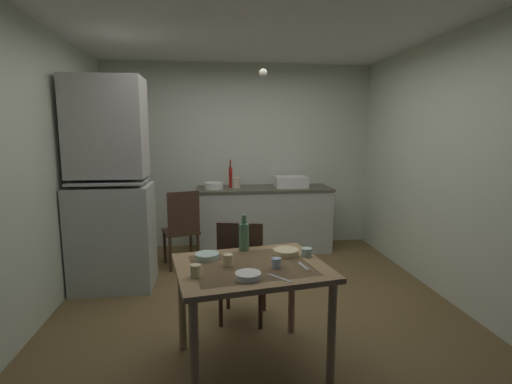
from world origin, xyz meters
TOP-DOWN VIEW (x-y plane):
  - ground_plane at (0.00, 0.00)m, footprint 4.99×4.99m
  - wall_back at (0.00, 2.04)m, footprint 3.88×0.10m
  - wall_left at (-1.94, 0.00)m, footprint 0.10×4.09m
  - wall_right at (1.94, 0.00)m, footprint 0.10×4.09m
  - ceiling_slab at (0.00, 0.00)m, footprint 3.88×4.09m
  - hutch_cabinet at (-1.46, 0.58)m, footprint 0.82×0.59m
  - counter_cabinet at (0.31, 1.67)m, footprint 1.85×0.64m
  - sink_basin at (0.69, 1.67)m, footprint 0.44×0.34m
  - hand_pump at (-0.15, 1.72)m, footprint 0.05×0.27m
  - mixing_bowl_counter at (-0.38, 1.62)m, footprint 0.26×0.26m
  - stoneware_crock at (-0.07, 1.69)m, footprint 0.12×0.12m
  - dining_table at (-0.15, -1.02)m, footprint 1.13×0.97m
  - chair_far_side at (-0.17, -0.38)m, footprint 0.48×0.48m
  - chair_by_counter at (-0.78, 1.08)m, footprint 0.50×0.50m
  - serving_bowl_wide at (0.13, -0.82)m, footprint 0.19×0.19m
  - soup_bowl_small at (-0.45, -0.85)m, footprint 0.17×0.17m
  - sauce_dish at (-0.20, -1.26)m, footprint 0.16×0.16m
  - teacup_cream at (-0.31, -1.00)m, footprint 0.07×0.07m
  - mug_tall at (-0.52, -1.19)m, footprint 0.07×0.07m
  - teacup_mint at (0.01, -1.09)m, footprint 0.07×0.07m
  - mug_dark at (0.27, -0.88)m, footprint 0.08×0.08m
  - glass_bottle at (-0.17, -0.67)m, footprint 0.08×0.08m
  - table_knife at (-0.00, -1.28)m, footprint 0.13×0.16m
  - teaspoon_near_bowl at (0.20, -1.09)m, footprint 0.05×0.16m
  - pendant_bulb at (0.12, 0.40)m, footprint 0.08×0.08m

SIDE VIEW (x-z plane):
  - ground_plane at x=0.00m, z-range 0.00..0.00m
  - counter_cabinet at x=0.31m, z-range 0.00..0.89m
  - chair_far_side at x=-0.17m, z-range 0.02..0.94m
  - chair_by_counter at x=-0.78m, z-range 0.02..0.98m
  - dining_table at x=-0.15m, z-range 0.27..1.02m
  - table_knife at x=0.00m, z-range 0.75..0.75m
  - teaspoon_near_bowl at x=0.20m, z-range 0.75..0.75m
  - sauce_dish at x=-0.20m, z-range 0.75..0.79m
  - soup_bowl_small at x=-0.45m, z-range 0.75..0.79m
  - serving_bowl_wide at x=0.13m, z-range 0.75..0.79m
  - mug_dark at x=0.27m, z-range 0.75..0.81m
  - teacup_mint at x=0.01m, z-range 0.75..0.81m
  - teacup_cream at x=-0.31m, z-range 0.75..0.83m
  - mug_tall at x=-0.52m, z-range 0.75..0.83m
  - glass_bottle at x=-0.17m, z-range 0.72..1.00m
  - mixing_bowl_counter at x=-0.38m, z-range 0.89..0.98m
  - stoneware_crock at x=-0.07m, z-range 0.89..1.03m
  - sink_basin at x=0.69m, z-range 0.89..1.04m
  - hutch_cabinet at x=-1.46m, z-range -0.07..2.13m
  - hand_pump at x=-0.15m, z-range 0.86..1.25m
  - wall_back at x=0.00m, z-range 0.00..2.59m
  - wall_left at x=-1.94m, z-range 0.00..2.59m
  - wall_right at x=1.94m, z-range 0.00..2.59m
  - pendant_bulb at x=0.12m, z-range 2.19..2.27m
  - ceiling_slab at x=0.00m, z-range 2.59..2.69m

